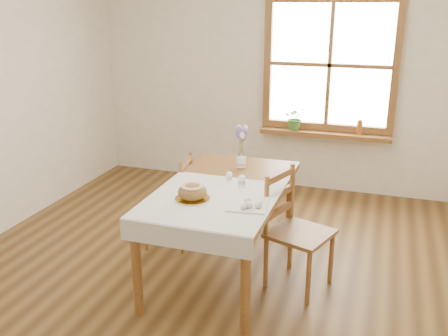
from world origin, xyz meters
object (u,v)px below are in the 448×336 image
(chair_left, at_px, (168,201))
(flower_vase, at_px, (241,163))
(bread_plate, at_px, (193,199))
(chair_right, at_px, (300,232))
(dining_table, at_px, (224,196))

(chair_left, bearing_deg, flower_vase, 94.47)
(bread_plate, bearing_deg, chair_right, 25.16)
(chair_left, relative_size, bread_plate, 3.41)
(chair_right, relative_size, bread_plate, 3.74)
(flower_vase, bearing_deg, chair_right, -38.36)
(chair_left, bearing_deg, bread_plate, 28.67)
(dining_table, xyz_separation_m, bread_plate, (-0.12, -0.35, 0.10))
(chair_right, bearing_deg, flower_vase, 70.89)
(chair_right, distance_m, flower_vase, 0.85)
(chair_left, xyz_separation_m, bread_plate, (0.52, -0.68, 0.35))
(chair_left, xyz_separation_m, chair_right, (1.25, -0.34, 0.04))
(chair_left, distance_m, flower_vase, 0.75)
(dining_table, distance_m, chair_right, 0.65)
(chair_left, height_order, chair_right, chair_right)
(chair_left, relative_size, flower_vase, 9.14)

